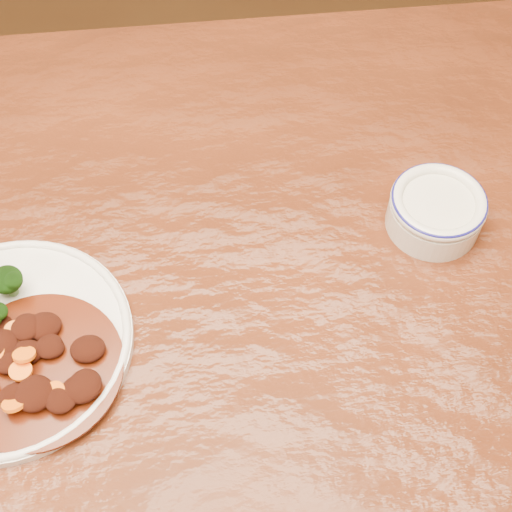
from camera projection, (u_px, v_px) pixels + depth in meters
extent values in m
plane|color=#402310|center=(213.00, 501.00, 1.36)|extent=(4.00, 4.00, 0.00)
cube|color=#56230F|center=(179.00, 313.00, 0.75)|extent=(1.50, 0.90, 0.04)
cylinder|color=silver|center=(9.00, 344.00, 0.70)|extent=(0.25, 0.25, 0.01)
torus|color=silver|center=(8.00, 342.00, 0.70)|extent=(0.24, 0.24, 0.01)
cylinder|color=#5F904A|center=(12.00, 289.00, 0.73)|extent=(0.01, 0.01, 0.01)
ellipsoid|color=black|center=(7.00, 280.00, 0.71)|extent=(0.03, 0.03, 0.03)
cylinder|color=#4F1508|center=(37.00, 369.00, 0.68)|extent=(0.17, 0.17, 0.00)
ellipsoid|color=black|center=(61.00, 400.00, 0.65)|extent=(0.03, 0.03, 0.01)
ellipsoid|color=black|center=(26.00, 327.00, 0.69)|extent=(0.03, 0.03, 0.01)
ellipsoid|color=black|center=(49.00, 346.00, 0.69)|extent=(0.03, 0.03, 0.01)
ellipsoid|color=black|center=(85.00, 385.00, 0.66)|extent=(0.03, 0.03, 0.02)
ellipsoid|color=black|center=(43.00, 326.00, 0.70)|extent=(0.04, 0.03, 0.02)
ellipsoid|color=black|center=(8.00, 362.00, 0.68)|extent=(0.03, 0.03, 0.01)
ellipsoid|color=black|center=(88.00, 349.00, 0.68)|extent=(0.03, 0.03, 0.02)
ellipsoid|color=black|center=(51.00, 348.00, 0.69)|extent=(0.03, 0.02, 0.01)
ellipsoid|color=black|center=(2.00, 324.00, 0.70)|extent=(0.02, 0.02, 0.01)
ellipsoid|color=black|center=(65.00, 396.00, 0.66)|extent=(0.02, 0.02, 0.01)
ellipsoid|color=black|center=(26.00, 352.00, 0.68)|extent=(0.03, 0.03, 0.02)
ellipsoid|color=black|center=(19.00, 351.00, 0.68)|extent=(0.02, 0.02, 0.01)
ellipsoid|color=black|center=(81.00, 389.00, 0.66)|extent=(0.04, 0.03, 0.02)
ellipsoid|color=black|center=(35.00, 393.00, 0.66)|extent=(0.04, 0.04, 0.02)
ellipsoid|color=black|center=(1.00, 345.00, 0.68)|extent=(0.03, 0.04, 0.02)
ellipsoid|color=black|center=(15.00, 396.00, 0.66)|extent=(0.03, 0.03, 0.01)
cylinder|color=#E95D0C|center=(15.00, 331.00, 0.69)|extent=(0.03, 0.03, 0.02)
cylinder|color=#E95D0C|center=(55.00, 393.00, 0.65)|extent=(0.03, 0.03, 0.01)
cylinder|color=#E95D0C|center=(24.00, 355.00, 0.67)|extent=(0.03, 0.03, 0.02)
cylinder|color=#E95D0C|center=(14.00, 404.00, 0.65)|extent=(0.03, 0.03, 0.02)
cylinder|color=#E95D0C|center=(21.00, 371.00, 0.67)|extent=(0.03, 0.03, 0.01)
cylinder|color=beige|center=(434.00, 215.00, 0.78)|extent=(0.10, 0.10, 0.03)
cylinder|color=silver|center=(438.00, 204.00, 0.76)|extent=(0.08, 0.08, 0.01)
torus|color=beige|center=(439.00, 202.00, 0.76)|extent=(0.10, 0.10, 0.01)
torus|color=navy|center=(440.00, 200.00, 0.76)|extent=(0.10, 0.10, 0.00)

